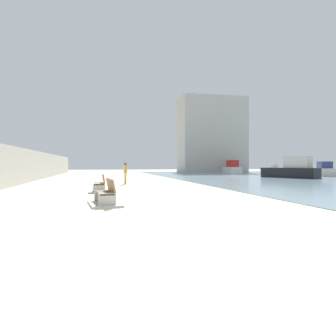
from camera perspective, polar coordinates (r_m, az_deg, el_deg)
ground_plane at (r=26.56m, az=-9.36°, el=-2.58°), size 120.00×120.00×0.00m
seawall at (r=27.17m, az=-25.37°, el=0.32°), size 0.80×64.00×2.74m
bench_near at (r=11.80m, az=-11.49°, el=-5.55°), size 1.33×2.21×0.98m
bench_far at (r=17.28m, az=-12.44°, el=-3.57°), size 1.16×2.13×0.98m
person_walking at (r=23.70m, az=-7.87°, el=-0.64°), size 0.28×0.50×1.66m
boat_mid_bay at (r=36.19m, az=21.85°, el=-0.34°), size 4.38×6.21×2.34m
boat_far_right at (r=54.30m, az=11.56°, el=-0.04°), size 2.08×5.40×2.17m
boat_distant at (r=43.59m, az=26.69°, el=-0.42°), size 4.21×6.15×1.81m
boat_nearest at (r=58.20m, az=18.42°, el=-0.20°), size 3.25×7.89×6.05m
harbor_building at (r=58.38m, az=8.08°, el=6.00°), size 12.00×6.00×13.84m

